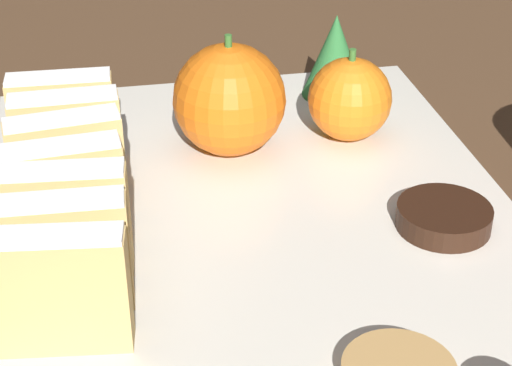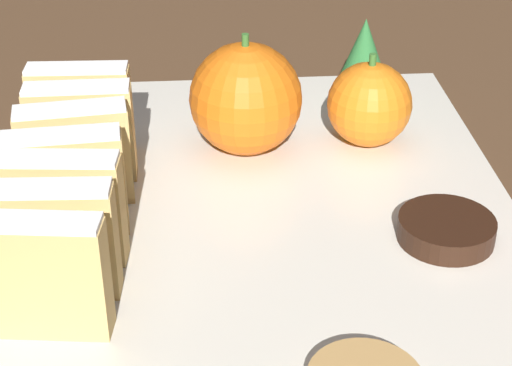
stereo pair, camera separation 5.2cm
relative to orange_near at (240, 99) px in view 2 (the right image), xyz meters
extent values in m
plane|color=#513823|center=(0.00, -0.10, -0.05)|extent=(6.00, 6.00, 0.00)
cube|color=silver|center=(0.00, -0.10, -0.05)|extent=(0.34, 0.45, 0.01)
cube|color=tan|center=(-0.11, -0.19, -0.01)|extent=(0.07, 0.03, 0.07)
cube|color=white|center=(-0.11, -0.19, 0.03)|extent=(0.07, 0.03, 0.00)
cube|color=tan|center=(-0.11, -0.16, -0.01)|extent=(0.07, 0.02, 0.07)
cube|color=white|center=(-0.11, -0.16, 0.03)|extent=(0.07, 0.02, 0.00)
cube|color=tan|center=(-0.11, -0.13, -0.01)|extent=(0.07, 0.02, 0.07)
cube|color=white|center=(-0.11, -0.13, 0.03)|extent=(0.07, 0.02, 0.00)
cube|color=tan|center=(-0.11, -0.10, -0.01)|extent=(0.07, 0.02, 0.07)
cube|color=white|center=(-0.11, -0.10, 0.03)|extent=(0.07, 0.02, 0.00)
cube|color=tan|center=(-0.11, -0.06, -0.01)|extent=(0.07, 0.03, 0.07)
cube|color=white|center=(-0.11, -0.06, 0.03)|extent=(0.07, 0.03, 0.00)
cube|color=tan|center=(-0.11, -0.03, -0.01)|extent=(0.07, 0.02, 0.07)
cube|color=white|center=(-0.11, -0.03, 0.03)|extent=(0.07, 0.02, 0.00)
cube|color=tan|center=(-0.11, 0.00, -0.01)|extent=(0.07, 0.02, 0.07)
cube|color=white|center=(-0.11, 0.00, 0.03)|extent=(0.07, 0.02, 0.00)
sphere|color=orange|center=(0.00, 0.00, 0.00)|extent=(0.08, 0.08, 0.08)
cylinder|color=#38702D|center=(0.00, 0.00, 0.04)|extent=(0.01, 0.01, 0.01)
sphere|color=orange|center=(0.09, 0.00, -0.01)|extent=(0.06, 0.06, 0.06)
cylinder|color=#38702D|center=(0.09, 0.00, 0.02)|extent=(0.01, 0.01, 0.01)
cylinder|color=black|center=(0.12, -0.12, -0.03)|extent=(0.06, 0.06, 0.01)
cone|color=#2D7538|center=(0.10, 0.08, -0.01)|extent=(0.05, 0.05, 0.07)
camera|label=1|loc=(-0.08, -0.54, 0.26)|focal=60.00mm
camera|label=2|loc=(-0.03, -0.54, 0.26)|focal=60.00mm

